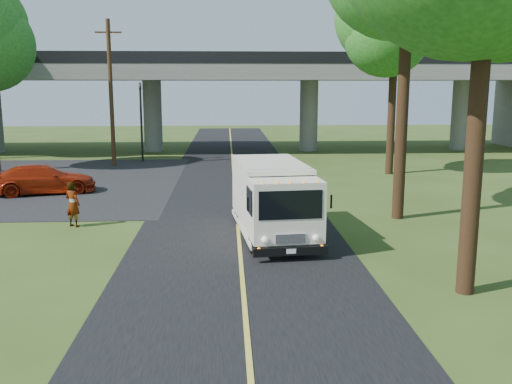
{
  "coord_description": "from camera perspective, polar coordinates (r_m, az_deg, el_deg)",
  "views": [
    {
      "loc": [
        -0.38,
        -12.17,
        5.09
      ],
      "look_at": [
        0.57,
        6.25,
        1.6
      ],
      "focal_mm": 40.0,
      "sensor_mm": 36.0,
      "label": 1
    }
  ],
  "objects": [
    {
      "name": "road",
      "position": [
        22.75,
        -1.93,
        -2.2
      ],
      "size": [
        7.0,
        90.0,
        0.02
      ],
      "primitive_type": "cube",
      "color": "black",
      "rests_on": "ground"
    },
    {
      "name": "parking_lot",
      "position": [
        32.39,
        -22.07,
        0.89
      ],
      "size": [
        16.0,
        18.0,
        0.01
      ],
      "primitive_type": "cube",
      "color": "black",
      "rests_on": "ground"
    },
    {
      "name": "utility_pole",
      "position": [
        36.87,
        -14.3,
        9.62
      ],
      "size": [
        1.6,
        0.26,
        9.0
      ],
      "color": "#472D19",
      "rests_on": "ground"
    },
    {
      "name": "traffic_signal",
      "position": [
        38.63,
        -11.43,
        7.7
      ],
      "size": [
        0.18,
        0.22,
        5.2
      ],
      "color": "black",
      "rests_on": "ground"
    },
    {
      "name": "overpass",
      "position": [
        44.18,
        -2.51,
        10.01
      ],
      "size": [
        54.0,
        10.0,
        7.3
      ],
      "color": "slate",
      "rests_on": "ground"
    },
    {
      "name": "lane_line",
      "position": [
        22.74,
        -1.93,
        -2.15
      ],
      "size": [
        0.12,
        90.0,
        0.01
      ],
      "primitive_type": "cube",
      "color": "gold",
      "rests_on": "road"
    },
    {
      "name": "red_sedan",
      "position": [
        28.7,
        -20.49,
        1.21
      ],
      "size": [
        5.09,
        3.1,
        1.38
      ],
      "primitive_type": "imported",
      "rotation": [
        0.0,
        0.0,
        1.83
      ],
      "color": "maroon",
      "rests_on": "ground"
    },
    {
      "name": "step_van",
      "position": [
        19.12,
        1.71,
        -0.56
      ],
      "size": [
        2.76,
        6.11,
        2.49
      ],
      "rotation": [
        0.0,
        0.0,
        0.1
      ],
      "color": "silver",
      "rests_on": "ground"
    },
    {
      "name": "pedestrian",
      "position": [
        21.62,
        -17.85,
        -1.17
      ],
      "size": [
        0.72,
        0.64,
        1.66
      ],
      "primitive_type": "imported",
      "rotation": [
        0.0,
        0.0,
        2.64
      ],
      "color": "gray",
      "rests_on": "ground"
    },
    {
      "name": "tree_right_far",
      "position": [
        33.57,
        14.2,
        15.89
      ],
      "size": [
        5.77,
        5.67,
        10.99
      ],
      "color": "#382314",
      "rests_on": "ground"
    },
    {
      "name": "ground",
      "position": [
        13.2,
        -1.1,
        -11.97
      ],
      "size": [
        120.0,
        120.0,
        0.0
      ],
      "primitive_type": "plane",
      "color": "#314518",
      "rests_on": "ground"
    }
  ]
}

